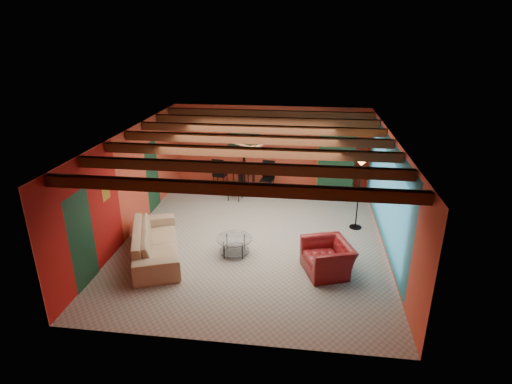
# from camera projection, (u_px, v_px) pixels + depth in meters

# --- Properties ---
(room) EXTENTS (6.52, 8.01, 2.71)m
(room) POSITION_uv_depth(u_px,v_px,m) (256.00, 147.00, 10.04)
(room) COLOR gray
(room) RESTS_ON ground
(sofa) EXTENTS (1.83, 2.74, 0.74)m
(sofa) POSITION_uv_depth(u_px,v_px,m) (156.00, 242.00, 9.69)
(sofa) COLOR #9B8264
(sofa) RESTS_ON ground
(armchair) EXTENTS (1.25, 1.34, 0.70)m
(armchair) POSITION_uv_depth(u_px,v_px,m) (327.00, 258.00, 9.07)
(armchair) COLOR maroon
(armchair) RESTS_ON ground
(coffee_table) EXTENTS (0.89, 0.89, 0.44)m
(coffee_table) POSITION_uv_depth(u_px,v_px,m) (234.00, 246.00, 9.84)
(coffee_table) COLOR white
(coffee_table) RESTS_ON ground
(dining_table) EXTENTS (2.38, 2.38, 1.08)m
(dining_table) POSITION_uv_depth(u_px,v_px,m) (243.00, 175.00, 13.65)
(dining_table) COLOR white
(dining_table) RESTS_ON ground
(armoire) EXTENTS (1.23, 0.82, 1.98)m
(armoire) POSITION_uv_depth(u_px,v_px,m) (336.00, 161.00, 13.59)
(armoire) COLOR brown
(armoire) RESTS_ON ground
(floor_lamp) EXTENTS (0.43, 0.43, 2.00)m
(floor_lamp) POSITION_uv_depth(u_px,v_px,m) (359.00, 194.00, 10.88)
(floor_lamp) COLOR black
(floor_lamp) RESTS_ON ground
(ceiling_fan) EXTENTS (1.50, 1.50, 0.44)m
(ceiling_fan) POSITION_uv_depth(u_px,v_px,m) (255.00, 148.00, 9.94)
(ceiling_fan) COLOR #472614
(ceiling_fan) RESTS_ON ceiling
(painting) EXTENTS (1.05, 0.03, 0.65)m
(painting) POSITION_uv_depth(u_px,v_px,m) (244.00, 137.00, 13.96)
(painting) COLOR black
(painting) RESTS_ON wall_back
(potted_plant) EXTENTS (0.47, 0.42, 0.47)m
(potted_plant) POSITION_uv_depth(u_px,v_px,m) (338.00, 124.00, 13.14)
(potted_plant) COLOR #26661E
(potted_plant) RESTS_ON armoire
(vase) EXTENTS (0.20, 0.20, 0.17)m
(vase) POSITION_uv_depth(u_px,v_px,m) (243.00, 157.00, 13.42)
(vase) COLOR orange
(vase) RESTS_ON dining_table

